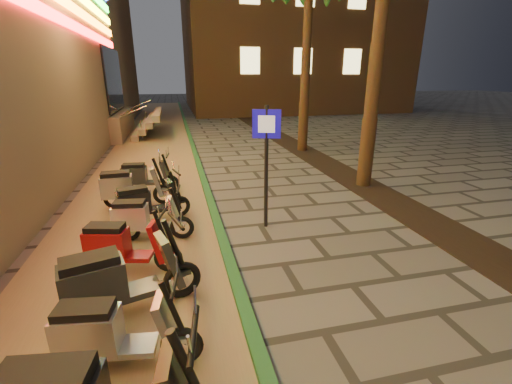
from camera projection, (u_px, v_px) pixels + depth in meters
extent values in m
cube|color=#8C7251|center=(148.00, 171.00, 11.37)|extent=(3.40, 60.00, 0.01)
cube|color=#215A2C|center=(199.00, 167.00, 11.73)|extent=(0.18, 60.00, 0.10)
cube|color=black|center=(407.00, 210.00, 8.13)|extent=(1.20, 40.00, 0.02)
cube|color=black|center=(114.00, 80.00, 17.42)|extent=(0.08, 5.00, 3.00)
cube|color=gray|center=(77.00, 125.00, 17.68)|extent=(5.00, 6.00, 1.20)
cube|color=gray|center=(139.00, 131.00, 18.49)|extent=(0.35, 5.00, 0.30)
cube|color=gray|center=(145.00, 126.00, 18.47)|extent=(0.35, 5.00, 0.30)
cube|color=gray|center=(151.00, 120.00, 18.45)|extent=(0.35, 5.00, 0.30)
cube|color=gray|center=(158.00, 114.00, 18.43)|extent=(0.35, 5.00, 0.30)
cylinder|color=silver|center=(124.00, 115.00, 16.20)|extent=(2.09, 0.06, 0.81)
cylinder|color=silver|center=(133.00, 107.00, 19.88)|extent=(2.09, 0.06, 0.81)
cube|color=#EEDC83|center=(250.00, 61.00, 24.37)|extent=(1.40, 0.06, 1.80)
cube|color=#EEDC83|center=(303.00, 61.00, 25.25)|extent=(1.40, 0.06, 1.80)
cube|color=#EEDC83|center=(352.00, 62.00, 26.13)|extent=(1.40, 0.06, 1.80)
cylinder|color=#472D19|center=(374.00, 83.00, 9.05)|extent=(0.40, 0.40, 5.70)
cylinder|color=#472D19|center=(305.00, 77.00, 13.61)|extent=(0.40, 0.40, 5.95)
cylinder|color=black|center=(266.00, 169.00, 6.87)|extent=(0.08, 0.08, 2.50)
cube|color=#160DB4|center=(267.00, 124.00, 6.56)|extent=(0.53, 0.19, 0.55)
cube|color=white|center=(267.00, 124.00, 6.53)|extent=(0.31, 0.12, 0.32)
cube|color=black|center=(43.00, 378.00, 2.53)|extent=(0.72, 0.45, 0.13)
cylinder|color=black|center=(189.00, 372.00, 2.63)|extent=(0.31, 0.12, 0.81)
cylinder|color=black|center=(193.00, 335.00, 2.52)|extent=(0.14, 0.64, 0.05)
torus|color=black|center=(85.00, 352.00, 3.66)|extent=(0.48, 0.16, 0.47)
cylinder|color=silver|center=(85.00, 352.00, 3.66)|extent=(0.14, 0.11, 0.13)
torus|color=black|center=(182.00, 346.00, 3.74)|extent=(0.48, 0.16, 0.47)
cylinder|color=silver|center=(182.00, 346.00, 3.74)|extent=(0.14, 0.11, 0.13)
cube|color=#9D9DA5|center=(133.00, 346.00, 3.69)|extent=(0.54, 0.38, 0.07)
cube|color=#9D9DA5|center=(88.00, 331.00, 3.58)|extent=(0.68, 0.44, 0.46)
cube|color=black|center=(84.00, 310.00, 3.49)|extent=(0.60, 0.37, 0.11)
cube|color=#9D9DA5|center=(168.00, 323.00, 3.63)|extent=(0.29, 0.40, 0.64)
cylinder|color=black|center=(173.00, 308.00, 3.58)|extent=(0.26, 0.10, 0.68)
cylinder|color=black|center=(175.00, 284.00, 3.49)|extent=(0.12, 0.53, 0.04)
cube|color=#9D9DA5|center=(181.00, 338.00, 3.71)|extent=(0.22, 0.16, 0.05)
torus|color=black|center=(90.00, 307.00, 4.30)|extent=(0.57, 0.26, 0.56)
cylinder|color=silver|center=(90.00, 307.00, 4.30)|extent=(0.17, 0.15, 0.15)
torus|color=black|center=(182.00, 280.00, 4.87)|extent=(0.57, 0.26, 0.56)
cylinder|color=silver|center=(182.00, 280.00, 4.87)|extent=(0.17, 0.15, 0.15)
cube|color=#232527|center=(138.00, 290.00, 4.57)|extent=(0.67, 0.52, 0.09)
cube|color=#232527|center=(93.00, 284.00, 4.24)|extent=(0.84, 0.61, 0.54)
cube|color=black|center=(90.00, 262.00, 4.14)|extent=(0.74, 0.52, 0.13)
cube|color=#232527|center=(170.00, 260.00, 4.68)|extent=(0.40, 0.49, 0.75)
cylinder|color=black|center=(174.00, 245.00, 4.65)|extent=(0.30, 0.16, 0.79)
cylinder|color=black|center=(176.00, 221.00, 4.56)|extent=(0.22, 0.61, 0.05)
cube|color=#232527|center=(182.00, 272.00, 4.83)|extent=(0.27, 0.21, 0.06)
torus|color=black|center=(105.00, 258.00, 5.53)|extent=(0.48, 0.20, 0.48)
cylinder|color=silver|center=(105.00, 258.00, 5.53)|extent=(0.15, 0.12, 0.13)
torus|color=black|center=(168.00, 258.00, 5.52)|extent=(0.48, 0.20, 0.48)
cylinder|color=silver|center=(168.00, 258.00, 5.52)|extent=(0.15, 0.12, 0.13)
cube|color=maroon|center=(136.00, 256.00, 5.52)|extent=(0.56, 0.42, 0.07)
cube|color=maroon|center=(107.00, 243.00, 5.44)|extent=(0.71, 0.49, 0.46)
cube|color=black|center=(105.00, 228.00, 5.36)|extent=(0.62, 0.42, 0.11)
cube|color=maroon|center=(159.00, 241.00, 5.42)|extent=(0.33, 0.41, 0.64)
cylinder|color=black|center=(162.00, 230.00, 5.36)|extent=(0.26, 0.12, 0.68)
cylinder|color=black|center=(163.00, 213.00, 5.27)|extent=(0.17, 0.53, 0.04)
cube|color=maroon|center=(168.00, 252.00, 5.49)|extent=(0.23, 0.17, 0.06)
torus|color=black|center=(128.00, 230.00, 6.55)|extent=(0.48, 0.15, 0.47)
cylinder|color=silver|center=(128.00, 230.00, 6.55)|extent=(0.14, 0.11, 0.13)
torus|color=black|center=(182.00, 227.00, 6.65)|extent=(0.48, 0.15, 0.47)
cylinder|color=silver|center=(182.00, 227.00, 6.65)|extent=(0.14, 0.11, 0.13)
cube|color=white|center=(155.00, 227.00, 6.59)|extent=(0.53, 0.37, 0.07)
cube|color=white|center=(131.00, 217.00, 6.47)|extent=(0.67, 0.42, 0.45)
cube|color=black|center=(129.00, 204.00, 6.39)|extent=(0.59, 0.36, 0.11)
cube|color=white|center=(174.00, 213.00, 6.53)|extent=(0.29, 0.39, 0.64)
cylinder|color=black|center=(177.00, 204.00, 6.48)|extent=(0.25, 0.10, 0.67)
cylinder|color=black|center=(178.00, 190.00, 6.39)|extent=(0.11, 0.53, 0.04)
cube|color=white|center=(182.00, 222.00, 6.61)|extent=(0.21, 0.15, 0.05)
torus|color=black|center=(132.00, 215.00, 7.22)|extent=(0.49, 0.22, 0.48)
cylinder|color=silver|center=(132.00, 215.00, 7.22)|extent=(0.15, 0.12, 0.13)
torus|color=black|center=(180.00, 206.00, 7.70)|extent=(0.49, 0.22, 0.48)
cylinder|color=silver|center=(180.00, 206.00, 7.70)|extent=(0.15, 0.12, 0.13)
cube|color=black|center=(156.00, 209.00, 7.44)|extent=(0.58, 0.44, 0.07)
cube|color=black|center=(134.00, 202.00, 7.16)|extent=(0.72, 0.52, 0.47)
cube|color=black|center=(132.00, 190.00, 7.07)|extent=(0.64, 0.44, 0.11)
cube|color=black|center=(173.00, 194.00, 7.53)|extent=(0.34, 0.43, 0.66)
cylinder|color=black|center=(175.00, 185.00, 7.50)|extent=(0.26, 0.13, 0.69)
cylinder|color=black|center=(176.00, 172.00, 7.43)|extent=(0.19, 0.53, 0.04)
cube|color=black|center=(179.00, 202.00, 7.66)|extent=(0.23, 0.18, 0.06)
torus|color=black|center=(115.00, 198.00, 8.13)|extent=(0.53, 0.13, 0.53)
cylinder|color=silver|center=(115.00, 198.00, 8.13)|extent=(0.15, 0.11, 0.14)
torus|color=black|center=(164.00, 194.00, 8.43)|extent=(0.53, 0.13, 0.53)
cylinder|color=silver|center=(164.00, 194.00, 8.43)|extent=(0.15, 0.11, 0.14)
cube|color=#A5A6AD|center=(139.00, 195.00, 8.26)|extent=(0.57, 0.37, 0.08)
cube|color=#A5A6AD|center=(117.00, 186.00, 8.06)|extent=(0.73, 0.42, 0.51)
cube|color=black|center=(115.00, 174.00, 7.96)|extent=(0.64, 0.36, 0.12)
cube|color=#A5A6AD|center=(157.00, 181.00, 8.28)|extent=(0.29, 0.42, 0.71)
cylinder|color=black|center=(159.00, 173.00, 8.23)|extent=(0.28, 0.08, 0.75)
cylinder|color=black|center=(160.00, 160.00, 8.14)|extent=(0.07, 0.59, 0.04)
cube|color=#A5A6AD|center=(163.00, 189.00, 8.39)|extent=(0.23, 0.15, 0.06)
torus|color=black|center=(133.00, 184.00, 9.26)|extent=(0.47, 0.14, 0.47)
cylinder|color=silver|center=(133.00, 184.00, 9.26)|extent=(0.13, 0.10, 0.13)
torus|color=black|center=(171.00, 183.00, 9.38)|extent=(0.47, 0.14, 0.47)
cylinder|color=silver|center=(171.00, 183.00, 9.38)|extent=(0.13, 0.10, 0.13)
cube|color=#252729|center=(151.00, 182.00, 9.31)|extent=(0.52, 0.36, 0.07)
cube|color=#252729|center=(134.00, 175.00, 9.19)|extent=(0.66, 0.41, 0.45)
cube|color=black|center=(133.00, 166.00, 9.10)|extent=(0.58, 0.35, 0.11)
cube|color=#252729|center=(165.00, 172.00, 9.27)|extent=(0.28, 0.38, 0.63)
cylinder|color=black|center=(167.00, 166.00, 9.22)|extent=(0.25, 0.09, 0.66)
cylinder|color=black|center=(168.00, 156.00, 9.13)|extent=(0.10, 0.52, 0.04)
cube|color=#252729|center=(170.00, 179.00, 9.35)|extent=(0.21, 0.15, 0.05)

